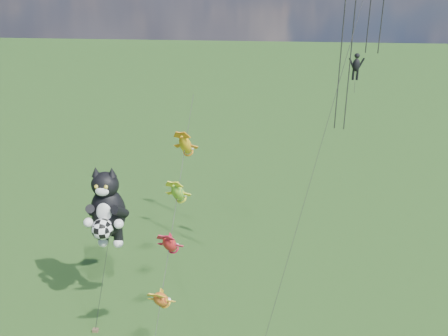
{
  "coord_description": "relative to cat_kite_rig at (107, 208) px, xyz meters",
  "views": [
    {
      "loc": [
        14.0,
        -23.61,
        24.49
      ],
      "look_at": [
        11.0,
        9.08,
        11.01
      ],
      "focal_mm": 40.0,
      "sensor_mm": 36.0,
      "label": 1
    }
  ],
  "objects": [
    {
      "name": "cat_kite_rig",
      "position": [
        0.0,
        0.0,
        0.0
      ],
      "size": [
        2.94,
        4.36,
        11.67
      ],
      "rotation": [
        0.0,
        0.0,
        -0.26
      ],
      "color": "brown",
      "rests_on": "ground"
    },
    {
      "name": "parafoil_rig",
      "position": [
        16.66,
        3.42,
        10.56
      ],
      "size": [
        8.81,
        15.76,
        27.09
      ],
      "rotation": [
        0.0,
        0.0,
        -0.4
      ],
      "color": "brown",
      "rests_on": "ground"
    },
    {
      "name": "fish_windsock_rig",
      "position": [
        5.58,
        -5.55,
        0.68
      ],
      "size": [
        1.65,
        15.93,
        16.54
      ],
      "rotation": [
        0.0,
        0.0,
        0.25
      ],
      "color": "brown",
      "rests_on": "ground"
    }
  ]
}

